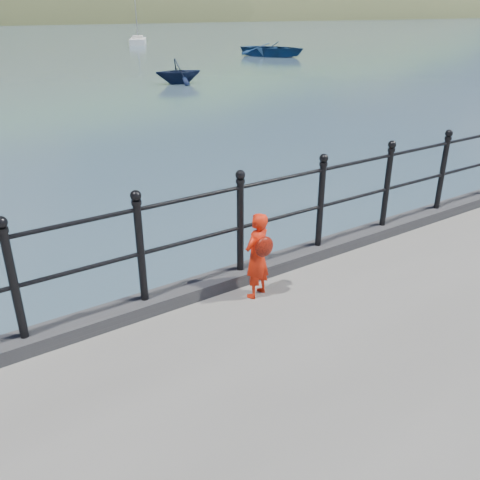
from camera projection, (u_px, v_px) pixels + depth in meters
ground at (193, 360)px, 6.19m from camera, size 600.00×600.00×0.00m
kerb at (195, 289)px, 5.63m from camera, size 60.00×0.30×0.15m
railing at (193, 227)px, 5.32m from camera, size 18.11×0.11×1.20m
far_shore at (1, 78)px, 215.99m from camera, size 830.00×200.00×156.00m
child at (257, 255)px, 5.45m from camera, size 0.41×0.35×0.98m
launch_blue at (273, 49)px, 45.98m from camera, size 6.35×7.29×1.26m
launch_navy at (178, 71)px, 28.91m from camera, size 2.98×2.69×1.38m
sailboat_far at (138, 41)px, 62.17m from camera, size 4.41×6.59×9.22m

